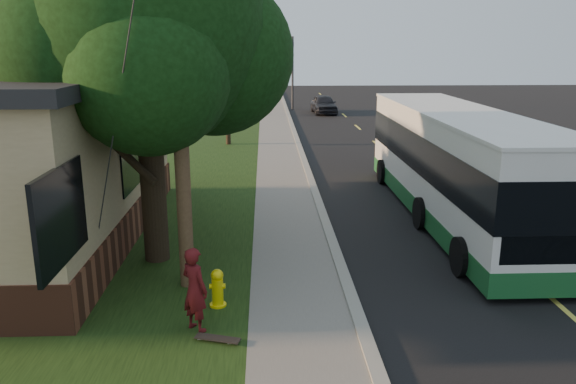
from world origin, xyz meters
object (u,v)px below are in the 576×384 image
Objects in this scene: leafy_tree at (146,31)px; traffic_signal at (293,68)px; skateboarder at (195,289)px; dumpster at (11,184)px; fire_hydrant at (217,288)px; bare_tree_far at (245,87)px; distant_car at (324,104)px; transit_bus at (456,162)px; skateboard_spare at (218,339)px; bare_tree_near at (227,102)px; utility_pole at (177,59)px.

leafy_tree is 1.42× the size of traffic_signal.
skateboarder reaches higher than dumpster.
fire_hydrant is 30.04m from bare_tree_far.
traffic_signal is at bearing 125.17° from distant_car.
bare_tree_far reaches higher than transit_bus.
dumpster reaches higher than skateboard_spare.
leafy_tree reaches higher than bare_tree_near.
dumpster is (-6.00, -10.80, -1.41)m from bare_tree_near.
distant_car is at bearing 92.47° from transit_bus.
fire_hydrant is 5.65m from leafy_tree.
bare_tree_far is at bearing -170.49° from distant_car.
transit_bus is 14.37× the size of skateboard_spare.
utility_pole is 1.16× the size of leafy_tree.
leafy_tree is 15.66m from bare_tree_near.
bare_tree_near is 5.38× the size of skateboard_spare.
fire_hydrant is 18.10m from bare_tree_near.
utility_pole is 31.13m from distant_car.
dumpster is (-6.50, -22.80, -1.26)m from bare_tree_far.
leafy_tree is 27.56m from bare_tree_far.
leafy_tree is at bearing 112.67° from skateboard_spare.
leafy_tree is 31.76m from traffic_signal.
dumpster is 26.99m from distant_car.
leafy_tree reaches higher than traffic_signal.
bare_tree_far is (-0.40, 30.00, 1.57)m from fire_hydrant.
skateboard_spare is at bearing -67.33° from leafy_tree.
bare_tree_far reaches higher than skateboard_spare.
dumpster is at bearing 173.04° from transit_bus.
distant_car reaches higher than fire_hydrant.
fire_hydrant is at bearing -138.78° from transit_bus.
skateboarder is 0.84× the size of dumpster.
bare_tree_far is at bearing 87.55° from leafy_tree.
traffic_signal is 28.65m from transit_bus.
skateboarder is at bearing -88.19° from bare_tree_near.
traffic_signal is at bearing 96.55° from transit_bus.
fire_hydrant is 8.55m from transit_bus.
utility_pole is 0.79× the size of transit_bus.
utility_pole reaches higher than bare_tree_far.
traffic_signal is 6.87× the size of skateboard_spare.
utility_pole reaches higher than bare_tree_near.
bare_tree_near is 14.72m from distant_car.
fire_hydrant is 0.06× the size of transit_bus.
utility_pole reaches higher than fire_hydrant.
fire_hydrant is at bearing -59.33° from leafy_tree.
leafy_tree is 0.68× the size of transit_bus.
fire_hydrant is at bearing -102.89° from distant_car.
utility_pole is 1.94m from leafy_tree.
dumpster is (-10.00, -26.80, -2.42)m from traffic_signal.
distant_car is (-1.11, 25.72, -0.99)m from transit_bus.
leafy_tree is at bearing 117.60° from utility_pole.
leafy_tree is 8.28m from dumpster.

